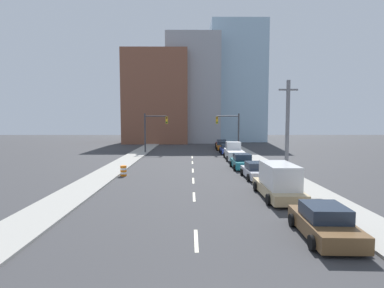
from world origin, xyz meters
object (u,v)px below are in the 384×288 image
traffic_barrel (123,171)px  sedan_blue (227,149)px  traffic_signal_left (151,128)px  sedan_teal (242,162)px  sedan_brown (324,223)px  sedan_orange (222,146)px  sedan_silver (256,171)px  pickup_truck_white (234,152)px  utility_pole_right_mid (287,129)px  box_truck_tan (279,182)px  sedan_maroon (221,144)px  traffic_signal_right (232,128)px

traffic_barrel → sedan_blue: size_ratio=0.21×
traffic_signal_left → sedan_teal: size_ratio=1.39×
sedan_brown → sedan_blue: bearing=92.7°
sedan_orange → traffic_barrel: bearing=-114.1°
sedan_silver → pickup_truck_white: size_ratio=0.71×
sedan_silver → sedan_orange: 25.41m
sedan_brown → sedan_silver: (-0.03, 13.38, -0.00)m
utility_pole_right_mid → traffic_signal_left: bearing=124.4°
sedan_brown → box_truck_tan: (-0.04, 6.61, 0.42)m
sedan_maroon → sedan_teal: bearing=-93.7°
box_truck_tan → traffic_signal_right: bearing=88.7°
traffic_signal_right → sedan_maroon: size_ratio=1.37×
box_truck_tan → sedan_teal: bearing=91.7°
box_truck_tan → pickup_truck_white: box_truck_tan is taller
traffic_barrel → sedan_blue: (11.67, 18.42, 0.18)m
traffic_signal_left → traffic_signal_right: bearing=0.0°
utility_pole_right_mid → sedan_maroon: (-2.31, 31.63, -3.69)m
sedan_silver → pickup_truck_white: bearing=88.6°
sedan_blue → sedan_silver: bearing=-88.4°
traffic_barrel → sedan_maroon: sedan_maroon is taller
sedan_blue → sedan_orange: bearing=92.5°
pickup_truck_white → sedan_brown: bearing=-88.6°
traffic_signal_left → sedan_brown: (11.78, -33.62, -3.27)m
utility_pole_right_mid → sedan_maroon: size_ratio=1.89×
traffic_barrel → sedan_teal: size_ratio=0.22×
traffic_signal_right → sedan_teal: traffic_signal_right is taller
pickup_truck_white → sedan_maroon: size_ratio=1.44×
traffic_signal_left → sedan_brown: bearing=-70.7°
sedan_teal → sedan_orange: bearing=89.7°
pickup_truck_white → sedan_silver: bearing=-88.5°
traffic_signal_left → sedan_orange: traffic_signal_left is taller
box_truck_tan → sedan_teal: 12.01m
sedan_blue → sedan_maroon: 11.60m
pickup_truck_white → sedan_orange: bearing=92.5°
traffic_signal_left → pickup_truck_white: (11.69, -7.28, -3.03)m
sedan_blue → sedan_brown: bearing=-88.6°
sedan_brown → sedan_teal: size_ratio=0.99×
traffic_signal_left → sedan_brown: traffic_signal_left is taller
sedan_teal → traffic_barrel: bearing=-160.5°
traffic_barrel → sedan_blue: bearing=57.7°
sedan_brown → sedan_orange: (-0.38, 38.79, 0.03)m
sedan_orange → box_truck_tan: bearing=-88.2°
pickup_truck_white → sedan_orange: pickup_truck_white is taller
traffic_signal_left → box_truck_tan: 29.59m
sedan_blue → sedan_maroon: bearing=89.2°
traffic_signal_right → sedan_brown: 33.79m
traffic_signal_right → sedan_blue: bearing=-139.3°
sedan_teal → sedan_blue: size_ratio=0.96×
sedan_teal → sedan_blue: (0.13, 14.24, -0.05)m
traffic_signal_right → traffic_barrel: (-12.56, -19.19, -3.45)m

